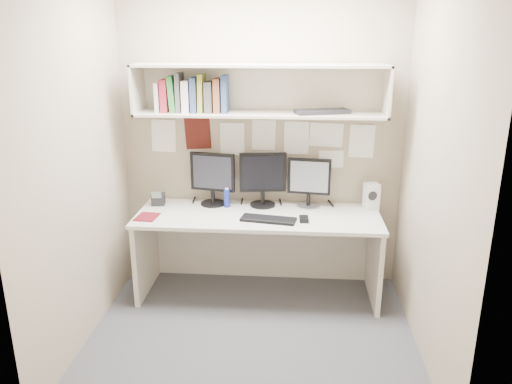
# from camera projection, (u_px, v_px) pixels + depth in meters

# --- Properties ---
(floor) EXTENTS (2.40, 2.00, 0.01)m
(floor) POSITION_uv_depth(u_px,v_px,m) (252.00, 336.00, 3.71)
(floor) COLOR #414045
(floor) RESTS_ON ground
(wall_back) EXTENTS (2.40, 0.02, 2.60)m
(wall_back) POSITION_uv_depth(u_px,v_px,m) (261.00, 137.00, 4.26)
(wall_back) COLOR gray
(wall_back) RESTS_ON ground
(wall_front) EXTENTS (2.40, 0.02, 2.60)m
(wall_front) POSITION_uv_depth(u_px,v_px,m) (232.00, 220.00, 2.36)
(wall_front) COLOR gray
(wall_front) RESTS_ON ground
(wall_left) EXTENTS (0.02, 2.00, 2.60)m
(wall_left) POSITION_uv_depth(u_px,v_px,m) (76.00, 163.00, 3.40)
(wall_left) COLOR gray
(wall_left) RESTS_ON ground
(wall_right) EXTENTS (0.02, 2.00, 2.60)m
(wall_right) POSITION_uv_depth(u_px,v_px,m) (436.00, 171.00, 3.22)
(wall_right) COLOR gray
(wall_right) RESTS_ON ground
(desk) EXTENTS (2.00, 0.70, 0.73)m
(desk) POSITION_uv_depth(u_px,v_px,m) (258.00, 254.00, 4.21)
(desk) COLOR beige
(desk) RESTS_ON floor
(overhead_hutch) EXTENTS (2.00, 0.38, 0.40)m
(overhead_hutch) POSITION_uv_depth(u_px,v_px,m) (260.00, 89.00, 4.00)
(overhead_hutch) COLOR beige
(overhead_hutch) RESTS_ON wall_back
(pinned_papers) EXTENTS (1.92, 0.01, 0.48)m
(pinned_papers) POSITION_uv_depth(u_px,v_px,m) (261.00, 143.00, 4.27)
(pinned_papers) COLOR white
(pinned_papers) RESTS_ON wall_back
(monitor_left) EXTENTS (0.39, 0.21, 0.45)m
(monitor_left) POSITION_uv_depth(u_px,v_px,m) (213.00, 177.00, 4.27)
(monitor_left) COLOR black
(monitor_left) RESTS_ON desk
(monitor_center) EXTENTS (0.40, 0.22, 0.46)m
(monitor_center) POSITION_uv_depth(u_px,v_px,m) (263.00, 177.00, 4.23)
(monitor_center) COLOR black
(monitor_center) RESTS_ON desk
(monitor_right) EXTENTS (0.36, 0.20, 0.42)m
(monitor_right) POSITION_uv_depth(u_px,v_px,m) (309.00, 180.00, 4.21)
(monitor_right) COLOR #A5A5AA
(monitor_right) RESTS_ON desk
(keyboard) EXTENTS (0.45, 0.23, 0.02)m
(keyboard) POSITION_uv_depth(u_px,v_px,m) (268.00, 219.00, 3.95)
(keyboard) COLOR black
(keyboard) RESTS_ON desk
(mouse) EXTENTS (0.08, 0.12, 0.03)m
(mouse) POSITION_uv_depth(u_px,v_px,m) (304.00, 219.00, 3.94)
(mouse) COLOR black
(mouse) RESTS_ON desk
(speaker) EXTENTS (0.14, 0.14, 0.22)m
(speaker) POSITION_uv_depth(u_px,v_px,m) (371.00, 196.00, 4.19)
(speaker) COLOR silver
(speaker) RESTS_ON desk
(blue_bottle) EXTENTS (0.05, 0.05, 0.17)m
(blue_bottle) POSITION_uv_depth(u_px,v_px,m) (227.00, 198.00, 4.25)
(blue_bottle) COLOR navy
(blue_bottle) RESTS_ON desk
(maroon_notebook) EXTENTS (0.18, 0.21, 0.01)m
(maroon_notebook) POSITION_uv_depth(u_px,v_px,m) (147.00, 217.00, 4.02)
(maroon_notebook) COLOR maroon
(maroon_notebook) RESTS_ON desk
(desk_phone) EXTENTS (0.12, 0.11, 0.13)m
(desk_phone) POSITION_uv_depth(u_px,v_px,m) (158.00, 199.00, 4.30)
(desk_phone) COLOR black
(desk_phone) RESTS_ON desk
(book_stack) EXTENTS (0.58, 0.19, 0.31)m
(book_stack) POSITION_uv_depth(u_px,v_px,m) (193.00, 95.00, 4.01)
(book_stack) COLOR silver
(book_stack) RESTS_ON overhead_hutch
(hutch_tray) EXTENTS (0.46, 0.29, 0.03)m
(hutch_tray) POSITION_uv_depth(u_px,v_px,m) (322.00, 112.00, 3.95)
(hutch_tray) COLOR black
(hutch_tray) RESTS_ON overhead_hutch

